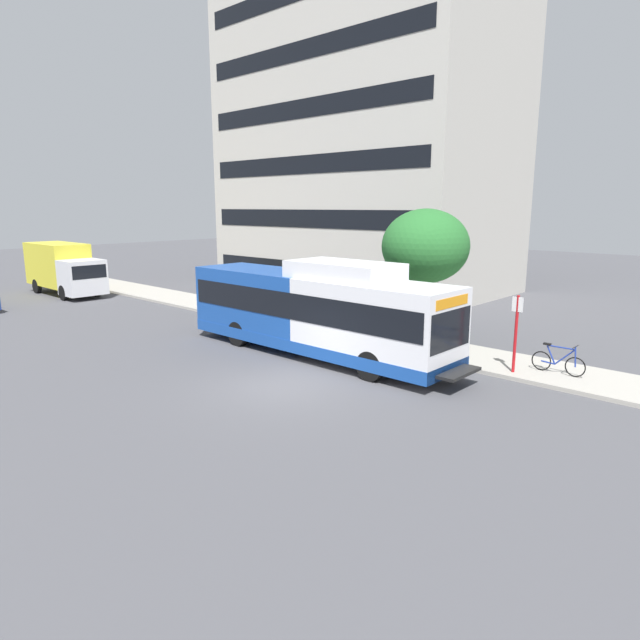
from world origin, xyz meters
TOP-DOWN VIEW (x-y plane):
  - ground_plane at (0.00, 8.00)m, footprint 120.00×120.00m
  - sidewalk_curb at (7.00, 6.00)m, footprint 3.00×56.00m
  - transit_bus at (3.51, 1.84)m, footprint 2.58×12.25m
  - bus_stop_sign_pole at (6.02, -4.86)m, footprint 0.10×0.36m
  - bicycle_parked at (6.86, -6.01)m, footprint 0.52×1.76m
  - street_tree_near_stop at (7.94, -0.08)m, footprint 3.52×3.52m
  - box_truck_background at (3.21, 23.70)m, footprint 2.32×7.01m
  - apartment_tower_backdrop at (18.82, 11.69)m, footprint 11.15×18.62m
  - lattice_comm_tower at (21.74, 29.81)m, footprint 1.10×1.10m

SIDE VIEW (x-z plane):
  - ground_plane at x=0.00m, z-range 0.00..0.00m
  - sidewalk_curb at x=7.00m, z-range 0.00..0.14m
  - bicycle_parked at x=6.86m, z-range 0.05..1.07m
  - bus_stop_sign_pole at x=6.02m, z-range 0.35..2.95m
  - transit_bus at x=3.51m, z-range -0.12..3.53m
  - box_truck_background at x=3.21m, z-range 0.12..3.37m
  - street_tree_near_stop at x=7.94m, z-range 1.31..6.66m
  - lattice_comm_tower at x=21.74m, z-range -5.00..25.04m
  - apartment_tower_backdrop at x=18.82m, z-range 0.00..25.75m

